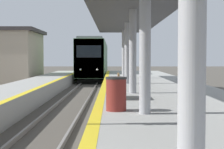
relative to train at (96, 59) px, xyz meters
The scene contains 4 objects.
train is the anchor object (origin of this frame).
station_canopy 28.96m from the train, 84.14° to the right, with size 3.76×29.33×3.74m.
trash_bin 34.09m from the train, 86.32° to the right, with size 0.60×0.60×0.96m.
bench 30.83m from the train, 85.94° to the right, with size 0.44×1.55×0.92m.
Camera 1 is at (2.07, -2.74, 2.43)m, focal length 60.00 mm.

